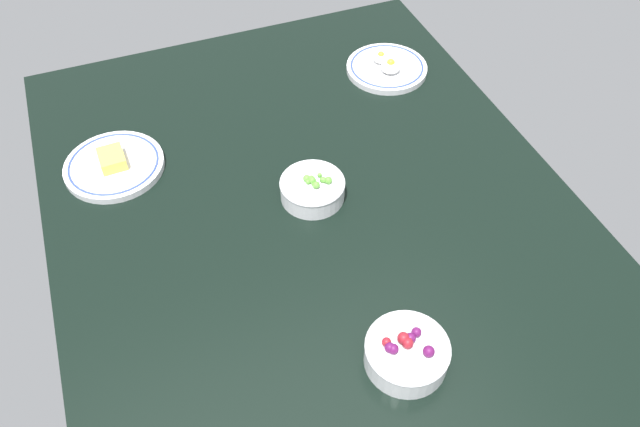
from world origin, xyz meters
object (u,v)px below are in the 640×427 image
(plate_cheese, at_px, (114,165))
(bowl_peas, at_px, (313,188))
(bowl_berries, at_px, (407,353))
(plate_eggs, at_px, (387,67))

(plate_cheese, bearing_deg, bowl_peas, -122.23)
(bowl_berries, xyz_separation_m, bowl_peas, (0.42, 0.01, -0.00))
(bowl_peas, relative_size, plate_eggs, 0.66)
(plate_cheese, relative_size, plate_eggs, 1.05)
(bowl_peas, distance_m, plate_eggs, 0.49)
(plate_cheese, relative_size, bowl_peas, 1.58)
(plate_cheese, bearing_deg, plate_eggs, -81.22)
(bowl_berries, relative_size, plate_eggs, 0.70)
(plate_cheese, distance_m, plate_eggs, 0.73)
(bowl_berries, height_order, bowl_peas, bowl_berries)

